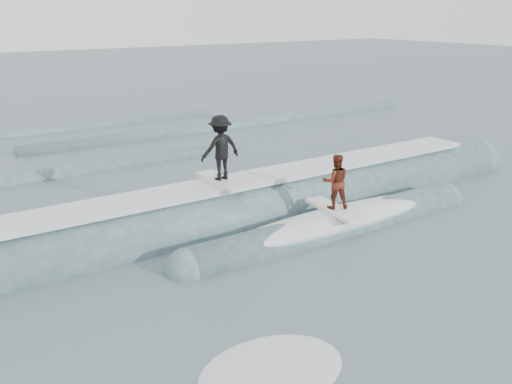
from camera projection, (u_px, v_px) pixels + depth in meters
ground at (421, 320)px, 10.99m from camera, size 160.00×160.00×0.00m
breaking_wave at (250, 220)px, 16.08m from camera, size 23.33×3.91×2.25m
surfer_black at (220, 150)px, 15.31m from camera, size 1.14×2.01×1.86m
surfer_red at (335, 186)px, 15.01m from camera, size 0.89×2.04×1.56m
whitewater at (435, 375)px, 9.33m from camera, size 16.26×7.82×0.10m
far_swells at (100, 147)px, 24.83m from camera, size 37.36×8.65×0.80m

